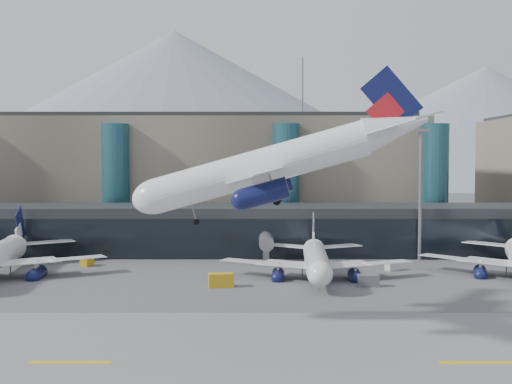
# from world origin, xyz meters

# --- Properties ---
(ground) EXTENTS (900.00, 900.00, 0.00)m
(ground) POSITION_xyz_m (0.00, 0.00, 0.00)
(ground) COLOR #515154
(ground) RESTS_ON ground
(runway_strip) EXTENTS (400.00, 40.00, 0.04)m
(runway_strip) POSITION_xyz_m (0.00, -15.00, 0.02)
(runway_strip) COLOR slate
(runway_strip) RESTS_ON ground
(runway_markings) EXTENTS (128.00, 1.00, 0.02)m
(runway_markings) POSITION_xyz_m (-0.00, -15.00, 0.05)
(runway_markings) COLOR gold
(runway_markings) RESTS_ON ground
(concourse) EXTENTS (170.00, 27.00, 10.00)m
(concourse) POSITION_xyz_m (-0.02, 57.73, 4.97)
(concourse) COLOR black
(concourse) RESTS_ON ground
(terminal_main) EXTENTS (130.00, 30.00, 31.00)m
(terminal_main) POSITION_xyz_m (-25.00, 90.00, 15.44)
(terminal_main) COLOR gray
(terminal_main) RESTS_ON ground
(teal_towers) EXTENTS (116.40, 19.40, 46.00)m
(teal_towers) POSITION_xyz_m (-14.99, 74.01, 14.01)
(teal_towers) COLOR #225461
(teal_towers) RESTS_ON ground
(mountain_ridge) EXTENTS (910.00, 400.00, 110.00)m
(mountain_ridge) POSITION_xyz_m (15.97, 380.00, 45.74)
(mountain_ridge) COLOR gray
(mountain_ridge) RESTS_ON ground
(lightmast_mid) EXTENTS (3.00, 1.20, 25.60)m
(lightmast_mid) POSITION_xyz_m (30.00, 48.00, 14.42)
(lightmast_mid) COLOR slate
(lightmast_mid) RESTS_ON ground
(hero_jet) EXTENTS (36.35, 36.88, 11.91)m
(hero_jet) POSITION_xyz_m (1.77, -2.39, 20.55)
(hero_jet) COLOR white
(hero_jet) RESTS_ON ground
(jet_parked_mid) EXTENTS (34.13, 33.34, 11.00)m
(jet_parked_mid) POSITION_xyz_m (8.19, 31.47, 4.16)
(jet_parked_mid) COLOR white
(jet_parked_mid) RESTS_ON ground
(veh_b) EXTENTS (2.25, 2.90, 1.47)m
(veh_b) POSITION_xyz_m (-33.25, 41.27, 0.74)
(veh_b) COLOR gold
(veh_b) RESTS_ON ground
(veh_c) EXTENTS (3.32, 1.85, 1.80)m
(veh_c) POSITION_xyz_m (15.56, 22.42, 0.90)
(veh_c) COLOR #535459
(veh_c) RESTS_ON ground
(veh_d) EXTENTS (2.89, 2.60, 1.47)m
(veh_d) POSITION_xyz_m (22.32, 36.71, 0.73)
(veh_d) COLOR silver
(veh_d) RESTS_ON ground
(veh_h) EXTENTS (4.09, 2.56, 2.12)m
(veh_h) POSITION_xyz_m (-7.37, 21.94, 1.06)
(veh_h) COLOR gold
(veh_h) RESTS_ON ground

